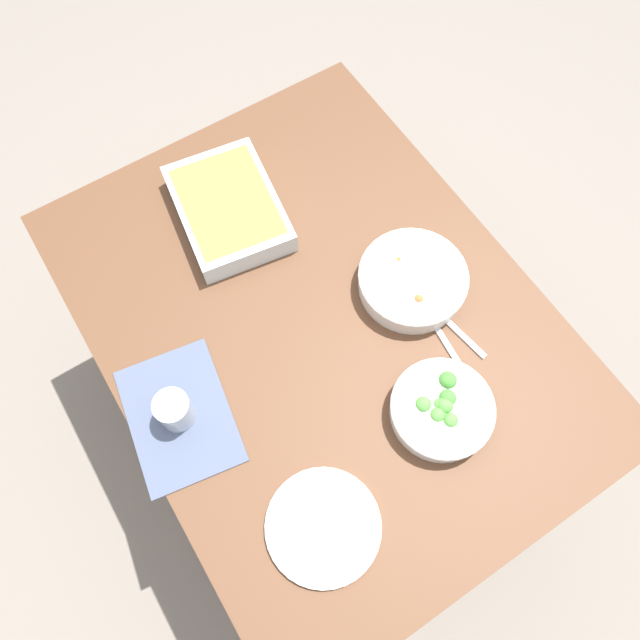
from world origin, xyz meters
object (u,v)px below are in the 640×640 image
Objects in this scene: spoon_by_stew at (446,320)px; stew_bowl at (412,280)px; broccoli_bowl at (441,409)px; baking_dish at (228,208)px; drink_cup at (175,411)px; side_plate at (323,527)px; fork_on_table at (453,355)px.

stew_bowl is at bearing -171.39° from spoon_by_stew.
broccoli_bowl reaches higher than baking_dish.
broccoli_bowl is at bearing 11.09° from baking_dish.
drink_cup reaches higher than side_plate.
stew_bowl is 0.11m from spoon_by_stew.
side_plate is at bearing -71.41° from fork_on_table.
fork_on_table is (0.56, 0.23, -0.03)m from baking_dish.
side_plate reaches higher than fork_on_table.
baking_dish is 3.89× the size of drink_cup.
baking_dish is 1.50× the size of side_plate.
drink_cup reaches higher than baking_dish.
drink_cup is 0.58m from fork_on_table.
fork_on_table is at bearing 129.28° from broccoli_bowl.
broccoli_bowl reaches higher than spoon_by_stew.
spoon_by_stew is (0.12, 0.58, -0.03)m from drink_cup.
drink_cup reaches higher than broccoli_bowl.
spoon_by_stew is (0.11, 0.02, -0.03)m from stew_bowl.
baking_dish is 0.73m from side_plate.
fork_on_table is (0.07, -0.04, -0.00)m from spoon_by_stew.
side_plate reaches higher than spoon_by_stew.
spoon_by_stew reaches higher than fork_on_table.
stew_bowl is 1.15× the size of broccoli_bowl.
side_plate is at bearing -53.64° from stew_bowl.
spoon_by_stew is (0.49, 0.26, -0.03)m from baking_dish.
broccoli_bowl is 0.32m from side_plate.
stew_bowl is at bearing 155.44° from broccoli_bowl.
drink_cup is at bearing -41.60° from baking_dish.
fork_on_table is at bearing 22.06° from baking_dish.
broccoli_bowl reaches higher than stew_bowl.
drink_cup is 0.39× the size of side_plate.
spoon_by_stew is (-0.21, 0.45, -0.00)m from side_plate.
baking_dish is at bearing 138.40° from drink_cup.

